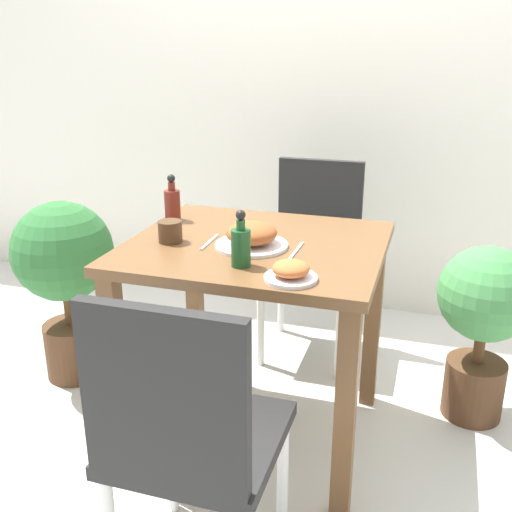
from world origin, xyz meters
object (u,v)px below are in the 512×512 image
chair_near (187,434)px  potted_plant_left (64,269)px  side_plate (291,272)px  sauce_bottle (241,245)px  condiment_bottle (172,203)px  chair_far (314,247)px  drink_cup (170,231)px  food_plate (252,236)px  potted_plant_right (484,315)px

chair_near → potted_plant_left: (-0.95, 0.89, -0.00)m
side_plate → potted_plant_left: (-1.10, 0.46, -0.29)m
potted_plant_left → sauce_bottle: bearing=-22.9°
condiment_bottle → chair_far: bearing=53.4°
side_plate → drink_cup: bearing=156.0°
food_plate → condiment_bottle: (-0.39, 0.21, 0.03)m
food_plate → potted_plant_right: size_ratio=0.35×
drink_cup → food_plate: bearing=6.3°
chair_near → sauce_bottle: sauce_bottle is taller
side_plate → chair_near: bearing=-109.2°
food_plate → drink_cup: size_ratio=2.99×
side_plate → potted_plant_right: bearing=48.1°
chair_near → potted_plant_right: chair_near is taller
drink_cup → condiment_bottle: 0.27m
food_plate → drink_cup: 0.29m
chair_far → condiment_bottle: (-0.44, -0.58, 0.33)m
condiment_bottle → potted_plant_left: condiment_bottle is taller
drink_cup → condiment_bottle: size_ratio=0.46×
drink_cup → condiment_bottle: (-0.10, 0.24, 0.03)m
food_plate → drink_cup: food_plate is taller
drink_cup → sauce_bottle: 0.34m
chair_near → food_plate: size_ratio=3.68×
drink_cup → condiment_bottle: condiment_bottle is taller
sauce_bottle → potted_plant_right: sauce_bottle is taller
potted_plant_left → potted_plant_right: bearing=7.0°
sauce_bottle → condiment_bottle: bearing=136.2°
chair_near → sauce_bottle: bearing=-87.3°
potted_plant_left → drink_cup: bearing=-21.4°
chair_far → food_plate: 0.85m
side_plate → chair_far: bearing=98.0°
food_plate → side_plate: bearing=-51.4°
chair_near → potted_plant_right: 1.32m
chair_near → potted_plant_left: chair_near is taller
drink_cup → potted_plant_left: bearing=158.6°
condiment_bottle → potted_plant_right: bearing=9.9°
side_plate → condiment_bottle: (-0.58, 0.46, 0.04)m
sauce_bottle → food_plate: bearing=96.9°
food_plate → potted_plant_right: bearing=27.9°
chair_near → sauce_bottle: 0.59m
food_plate → potted_plant_left: food_plate is taller
chair_near → potted_plant_left: size_ratio=1.13×
chair_far → condiment_bottle: size_ratio=5.06×
chair_far → sauce_bottle: (-0.03, -0.98, 0.33)m
chair_far → potted_plant_right: bearing=-27.0°
food_plate → potted_plant_left: 0.98m
food_plate → chair_far: bearing=86.6°
side_plate → drink_cup: 0.52m
food_plate → potted_plant_right: 0.97m
side_plate → sauce_bottle: size_ratio=0.88×
chair_near → condiment_bottle: bearing=-64.0°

